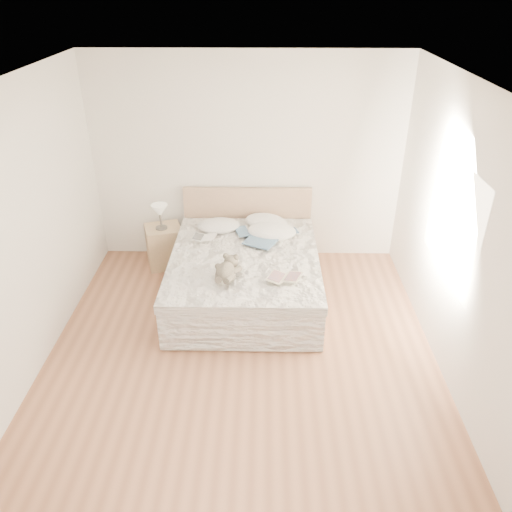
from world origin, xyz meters
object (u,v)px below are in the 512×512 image
photo_book (204,238)px  childrens_book (285,278)px  nightstand (165,246)px  teddy_bear (225,276)px  bed (245,273)px  table_lamp (160,212)px

photo_book → childrens_book: same height
nightstand → teddy_bear: bearing=-55.5°
photo_book → bed: bearing=-20.2°
bed → childrens_book: size_ratio=6.12×
nightstand → childrens_book: (1.55, -1.32, 0.35)m
bed → photo_book: (-0.51, 0.28, 0.32)m
nightstand → table_lamp: bearing=-104.0°
table_lamp → teddy_bear: (0.93, -1.31, -0.15)m
bed → teddy_bear: (-0.18, -0.64, 0.34)m
bed → photo_book: size_ratio=7.30×
photo_book → childrens_book: (0.96, -0.90, 0.00)m
photo_book → childrens_book: bearing=-34.5°
bed → childrens_book: (0.45, -0.62, 0.32)m
bed → nightstand: (-1.10, 0.70, -0.03)m
table_lamp → photo_book: 0.74m
childrens_book → teddy_bear: teddy_bear is taller
table_lamp → childrens_book: size_ratio=0.95×
bed → table_lamp: (-1.11, 0.67, 0.49)m
nightstand → photo_book: 0.81m
photo_book → teddy_bear: (0.33, -0.92, 0.02)m
table_lamp → bed: bearing=-31.1°
bed → photo_book: bearing=151.0°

